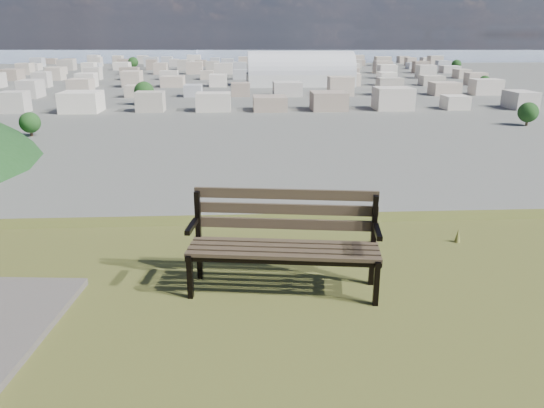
{
  "coord_description": "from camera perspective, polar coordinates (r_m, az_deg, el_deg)",
  "views": [
    {
      "loc": [
        -0.3,
        -2.9,
        27.51
      ],
      "look_at": [
        0.09,
        3.98,
        25.3
      ],
      "focal_mm": 35.0,
      "sensor_mm": 36.0,
      "label": 1
    }
  ],
  "objects": [
    {
      "name": "bay_water",
      "position": [
        903.32,
        -3.39,
        15.97
      ],
      "size": [
        2400.0,
        700.0,
        0.12
      ],
      "primitive_type": "cube",
      "color": "gray",
      "rests_on": "ground"
    },
    {
      "name": "city_trees",
      "position": [
        323.75,
        -8.12,
        13.56
      ],
      "size": [
        406.52,
        387.2,
        9.98
      ],
      "color": "#36261B",
      "rests_on": "ground"
    },
    {
      "name": "city_blocks",
      "position": [
        398.07,
        -3.33,
        14.26
      ],
      "size": [
        395.0,
        361.0,
        7.0
      ],
      "color": "beige",
      "rests_on": "ground"
    },
    {
      "name": "park_bench",
      "position": [
        5.37,
        1.32,
        -3.48
      ],
      "size": [
        1.97,
        0.86,
        0.99
      ],
      "rotation": [
        0.0,
        0.0,
        -0.14
      ],
      "color": "#433426",
      "rests_on": "hilltop_mesa"
    },
    {
      "name": "arena",
      "position": [
        307.9,
        3.06,
        13.69
      ],
      "size": [
        59.21,
        25.51,
        24.89
      ],
      "rotation": [
        0.0,
        0.0,
        0.01
      ],
      "color": "silver",
      "rests_on": "ground"
    },
    {
      "name": "far_hills",
      "position": [
        1407.13,
        -6.03,
        17.57
      ],
      "size": [
        2050.0,
        340.0,
        60.0
      ],
      "color": "#9CA6C2",
      "rests_on": "ground"
    }
  ]
}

